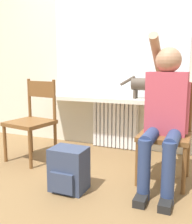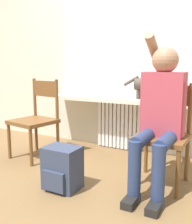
# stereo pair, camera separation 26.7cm
# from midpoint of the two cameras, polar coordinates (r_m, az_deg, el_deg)

# --- Properties ---
(ground_plane) EXTENTS (12.00, 12.00, 0.00)m
(ground_plane) POSITION_cam_midpoint_polar(r_m,az_deg,el_deg) (2.39, -3.00, -15.31)
(ground_plane) COLOR brown
(wall_with_window) EXTENTS (7.00, 0.06, 2.70)m
(wall_with_window) POSITION_cam_midpoint_polar(r_m,az_deg,el_deg) (3.29, 8.46, 15.56)
(wall_with_window) COLOR beige
(wall_with_window) RESTS_ON ground_plane
(radiator) EXTENTS (0.58, 0.08, 0.61)m
(radiator) POSITION_cam_midpoint_polar(r_m,az_deg,el_deg) (3.28, 7.53, -2.79)
(radiator) COLOR white
(radiator) RESTS_ON ground_plane
(windowsill) EXTENTS (1.75, 0.32, 0.05)m
(windowsill) POSITION_cam_midpoint_polar(r_m,az_deg,el_deg) (3.12, 6.91, 2.70)
(windowsill) COLOR silver
(windowsill) RESTS_ON radiator
(window_glass) EXTENTS (1.68, 0.01, 1.32)m
(window_glass) POSITION_cam_midpoint_polar(r_m,az_deg,el_deg) (3.26, 8.22, 15.03)
(window_glass) COLOR white
(window_glass) RESTS_ON windowsill
(chair_left) EXTENTS (0.49, 0.49, 0.88)m
(chair_left) POSITION_cam_midpoint_polar(r_m,az_deg,el_deg) (2.98, -10.45, -1.31)
(chair_left) COLOR brown
(chair_left) RESTS_ON ground_plane
(chair_right) EXTENTS (0.43, 0.43, 0.88)m
(chair_right) POSITION_cam_midpoint_polar(r_m,az_deg,el_deg) (2.37, 17.49, -4.44)
(chair_right) COLOR brown
(chair_right) RESTS_ON ground_plane
(person) EXTENTS (0.36, 0.96, 1.30)m
(person) POSITION_cam_midpoint_polar(r_m,az_deg,el_deg) (2.23, 17.19, 0.18)
(person) COLOR navy
(person) RESTS_ON ground_plane
(cat) EXTENTS (0.48, 0.14, 0.26)m
(cat) POSITION_cam_midpoint_polar(r_m,az_deg,el_deg) (2.97, 13.83, 5.68)
(cat) COLOR #4C4238
(cat) RESTS_ON windowsill
(backpack) EXTENTS (0.29, 0.25, 0.36)m
(backpack) POSITION_cam_midpoint_polar(r_m,az_deg,el_deg) (2.24, -3.94, -12.20)
(backpack) COLOR #333D56
(backpack) RESTS_ON ground_plane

